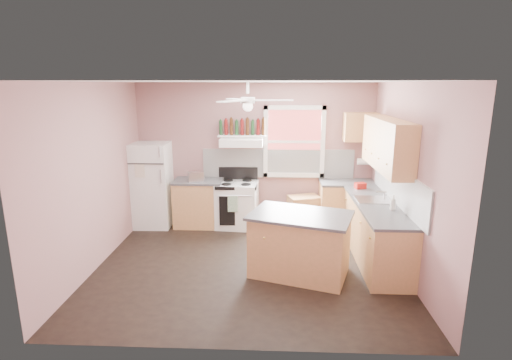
{
  "coord_description": "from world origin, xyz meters",
  "views": [
    {
      "loc": [
        0.36,
        -5.57,
        2.67
      ],
      "look_at": [
        0.1,
        0.3,
        1.25
      ],
      "focal_mm": 28.0,
      "sensor_mm": 36.0,
      "label": 1
    }
  ],
  "objects_px": {
    "refrigerator": "(152,185)",
    "cart": "(304,212)",
    "toaster": "(196,177)",
    "island": "(300,245)",
    "stove": "(237,205)"
  },
  "relations": [
    {
      "from": "refrigerator",
      "to": "cart",
      "type": "distance_m",
      "value": 2.93
    },
    {
      "from": "cart",
      "to": "stove",
      "type": "bearing_deg",
      "value": 164.56
    },
    {
      "from": "toaster",
      "to": "cart",
      "type": "relative_size",
      "value": 0.49
    },
    {
      "from": "toaster",
      "to": "island",
      "type": "distance_m",
      "value": 2.66
    },
    {
      "from": "stove",
      "to": "toaster",
      "type": "bearing_deg",
      "value": -169.55
    },
    {
      "from": "refrigerator",
      "to": "cart",
      "type": "xyz_separation_m",
      "value": [
        2.88,
        0.06,
        -0.52
      ]
    },
    {
      "from": "stove",
      "to": "cart",
      "type": "xyz_separation_m",
      "value": [
        1.27,
        0.05,
        -0.14
      ]
    },
    {
      "from": "refrigerator",
      "to": "toaster",
      "type": "xyz_separation_m",
      "value": [
        0.86,
        -0.06,
        0.19
      ]
    },
    {
      "from": "island",
      "to": "stove",
      "type": "bearing_deg",
      "value": 137.22
    },
    {
      "from": "refrigerator",
      "to": "cart",
      "type": "relative_size",
      "value": 2.8
    },
    {
      "from": "toaster",
      "to": "stove",
      "type": "distance_m",
      "value": 0.95
    },
    {
      "from": "refrigerator",
      "to": "toaster",
      "type": "distance_m",
      "value": 0.88
    },
    {
      "from": "toaster",
      "to": "stove",
      "type": "xyz_separation_m",
      "value": [
        0.76,
        0.07,
        -0.56
      ]
    },
    {
      "from": "toaster",
      "to": "stove",
      "type": "relative_size",
      "value": 0.33
    },
    {
      "from": "toaster",
      "to": "island",
      "type": "height_order",
      "value": "toaster"
    }
  ]
}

